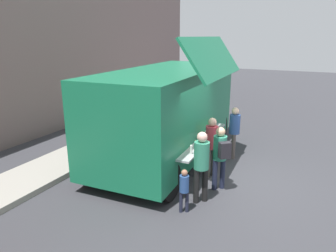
% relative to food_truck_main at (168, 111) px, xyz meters
% --- Properties ---
extents(ground_plane, '(60.00, 60.00, 0.00)m').
position_rel_food_truck_main_xyz_m(ground_plane, '(-0.79, -2.08, -1.54)').
color(ground_plane, '#38383D').
extents(curb_strip, '(28.00, 1.60, 0.15)m').
position_rel_food_truck_main_xyz_m(curb_strip, '(-4.00, 2.62, -1.46)').
color(curb_strip, '#9E998E').
rests_on(curb_strip, ground).
extents(food_truck_main, '(6.39, 3.36, 3.73)m').
position_rel_food_truck_main_xyz_m(food_truck_main, '(0.00, 0.00, 0.00)').
color(food_truck_main, '#18764D').
rests_on(food_truck_main, ground).
extents(trash_bin, '(0.60, 0.60, 0.86)m').
position_rel_food_truck_main_xyz_m(trash_bin, '(3.90, 2.32, -1.11)').
color(trash_bin, '#2B6639').
rests_on(trash_bin, ground).
extents(customer_front_ordering, '(0.34, 0.34, 1.67)m').
position_rel_food_truck_main_xyz_m(customer_front_ordering, '(-0.74, -1.65, -0.54)').
color(customer_front_ordering, '#504A3F').
rests_on(customer_front_ordering, ground).
extents(customer_mid_with_backpack, '(0.51, 0.50, 1.63)m').
position_rel_food_truck_main_xyz_m(customer_mid_with_backpack, '(-1.41, -2.10, -0.54)').
color(customer_mid_with_backpack, '#1E233A').
rests_on(customer_mid_with_backpack, ground).
extents(customer_rear_waiting, '(0.35, 0.35, 1.71)m').
position_rel_food_truck_main_xyz_m(customer_rear_waiting, '(-2.19, -1.88, -0.52)').
color(customer_rear_waiting, black).
rests_on(customer_rear_waiting, ground).
extents(customer_extra_browsing, '(0.34, 0.33, 1.63)m').
position_rel_food_truck_main_xyz_m(customer_extra_browsing, '(0.90, -1.86, -0.56)').
color(customer_extra_browsing, '#4E4541').
rests_on(customer_extra_browsing, ground).
extents(child_near_queue, '(0.21, 0.21, 1.01)m').
position_rel_food_truck_main_xyz_m(child_near_queue, '(-2.77, -1.71, -0.93)').
color(child_near_queue, '#202336').
rests_on(child_near_queue, ground).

